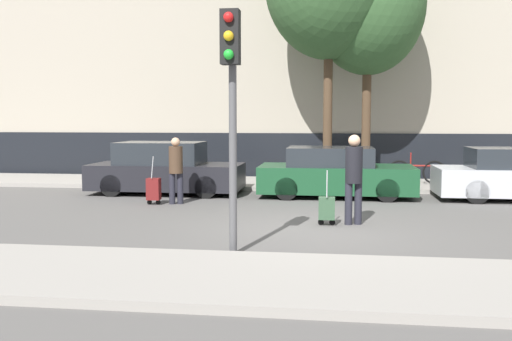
{
  "coord_description": "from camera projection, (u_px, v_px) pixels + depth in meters",
  "views": [
    {
      "loc": [
        0.32,
        -10.87,
        2.13
      ],
      "look_at": [
        -1.38,
        1.8,
        0.95
      ],
      "focal_mm": 40.0,
      "sensor_mm": 36.0,
      "label": 1
    }
  ],
  "objects": [
    {
      "name": "ground_plane",
      "position": [
        315.0,
        229.0,
        10.96
      ],
      "size": [
        80.0,
        80.0,
        0.0
      ],
      "primitive_type": "plane",
      "color": "#565451"
    },
    {
      "name": "sidewalk_near",
      "position": [
        305.0,
        281.0,
        7.26
      ],
      "size": [
        28.0,
        2.5,
        0.12
      ],
      "color": "gray",
      "rests_on": "ground_plane"
    },
    {
      "name": "sidewalk_far",
      "position": [
        322.0,
        184.0,
        17.87
      ],
      "size": [
        28.0,
        3.0,
        0.12
      ],
      "color": "gray",
      "rests_on": "ground_plane"
    },
    {
      "name": "building_facade",
      "position": [
        325.0,
        23.0,
        20.85
      ],
      "size": [
        28.0,
        2.73,
        11.2
      ],
      "color": "#A89E8C",
      "rests_on": "ground_plane"
    },
    {
      "name": "parked_car_0",
      "position": [
        165.0,
        170.0,
        16.07
      ],
      "size": [
        4.23,
        1.81,
        1.46
      ],
      "color": "black",
      "rests_on": "ground_plane"
    },
    {
      "name": "parked_car_1",
      "position": [
        335.0,
        173.0,
        15.44
      ],
      "size": [
        4.14,
        1.89,
        1.35
      ],
      "color": "#194728",
      "rests_on": "ground_plane"
    },
    {
      "name": "pedestrian_left",
      "position": [
        176.0,
        166.0,
        14.08
      ],
      "size": [
        0.34,
        0.34,
        1.65
      ],
      "rotation": [
        0.0,
        0.0,
        0.33
      ],
      "color": "#23232D",
      "rests_on": "ground_plane"
    },
    {
      "name": "trolley_left",
      "position": [
        154.0,
        189.0,
        14.02
      ],
      "size": [
        0.34,
        0.29,
        1.19
      ],
      "color": "maroon",
      "rests_on": "ground_plane"
    },
    {
      "name": "pedestrian_right",
      "position": [
        354.0,
        173.0,
        11.34
      ],
      "size": [
        0.34,
        0.34,
        1.8
      ],
      "rotation": [
        0.0,
        0.0,
        0.29
      ],
      "color": "#23232D",
      "rests_on": "ground_plane"
    },
    {
      "name": "trolley_right",
      "position": [
        327.0,
        208.0,
        11.32
      ],
      "size": [
        0.34,
        0.29,
        1.1
      ],
      "color": "#335138",
      "rests_on": "ground_plane"
    },
    {
      "name": "traffic_light",
      "position": [
        231.0,
        83.0,
        8.55
      ],
      "size": [
        0.28,
        0.47,
        3.72
      ],
      "color": "#515154",
      "rests_on": "ground_plane"
    },
    {
      "name": "parked_bicycle",
      "position": [
        417.0,
        172.0,
        17.41
      ],
      "size": [
        1.77,
        0.06,
        0.96
      ],
      "color": "black",
      "rests_on": "sidewalk_far"
    },
    {
      "name": "bare_tree_down_street",
      "position": [
        368.0,
        6.0,
        17.47
      ],
      "size": [
        3.48,
        3.48,
        7.58
      ],
      "color": "#4C3826",
      "rests_on": "sidewalk_far"
    }
  ]
}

